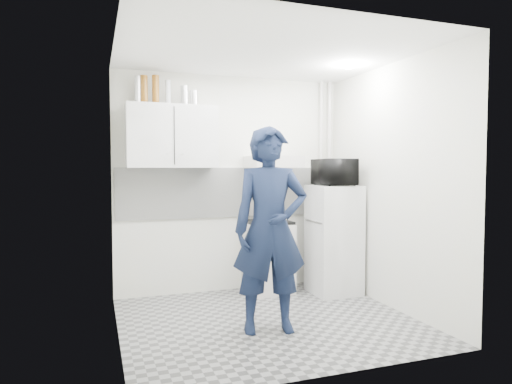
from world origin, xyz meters
name	(u,v)px	position (x,y,z in m)	size (l,w,h in m)	color
floor	(268,321)	(0.00, 0.00, 0.00)	(2.80, 2.80, 0.00)	gray
ceiling	(268,52)	(0.00, 0.00, 2.60)	(2.80, 2.80, 0.00)	white
wall_back	(231,184)	(0.00, 1.25, 1.30)	(2.80, 2.80, 0.00)	silver
wall_left	(117,191)	(-1.40, 0.00, 1.30)	(2.60, 2.60, 0.00)	silver
wall_right	(391,186)	(1.40, 0.00, 1.30)	(2.60, 2.60, 0.00)	silver
person	(270,229)	(-0.08, -0.25, 0.94)	(0.68, 0.45, 1.87)	#121C36
stove	(268,257)	(0.38, 1.00, 0.42)	(0.52, 0.52, 0.83)	silver
fridge	(334,239)	(1.10, 0.68, 0.64)	(0.53, 0.53, 1.29)	white
stove_top	(268,222)	(0.38, 1.00, 0.85)	(0.50, 0.50, 0.03)	black
saucepan	(268,217)	(0.38, 1.00, 0.91)	(0.18, 0.18, 0.10)	silver
microwave	(334,172)	(1.10, 0.68, 1.45)	(0.38, 0.57, 0.31)	black
bottle_a	(138,90)	(-1.12, 1.07, 2.35)	(0.07, 0.07, 0.30)	silver
bottle_b	(144,90)	(-1.05, 1.07, 2.35)	(0.08, 0.08, 0.31)	brown
bottle_c	(156,90)	(-0.92, 1.07, 2.36)	(0.08, 0.08, 0.32)	brown
bottle_d	(168,93)	(-0.79, 1.07, 2.34)	(0.06, 0.06, 0.27)	#B2B7BC
canister_a	(184,96)	(-0.60, 1.07, 2.31)	(0.09, 0.09, 0.22)	silver
canister_b	(194,98)	(-0.49, 1.07, 2.29)	(0.09, 0.09, 0.18)	silver
upper_cabinet	(172,137)	(-0.75, 1.07, 1.85)	(1.00, 0.35, 0.70)	white
range_hood	(273,162)	(0.45, 1.00, 1.57)	(0.60, 0.50, 0.14)	silver
backsplash	(232,192)	(0.00, 1.24, 1.20)	(2.74, 0.03, 0.60)	white
pipe_a	(329,183)	(1.30, 1.17, 1.30)	(0.05, 0.05, 2.60)	silver
pipe_b	(321,183)	(1.18, 1.17, 1.30)	(0.04, 0.04, 2.60)	silver
ceiling_spot_fixture	(349,67)	(1.00, 0.20, 2.57)	(0.10, 0.10, 0.02)	white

